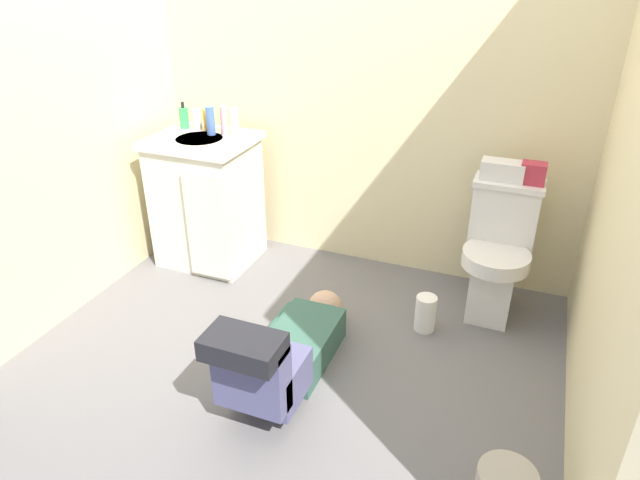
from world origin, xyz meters
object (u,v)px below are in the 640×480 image
Objects in this scene: bottle_pink at (224,120)px; bottle_white at (234,122)px; person_plumber at (284,352)px; soap_dispenser at (184,118)px; bottle_amber at (208,120)px; paper_towel_roll at (425,313)px; toilet at (498,252)px; toiletry_bag at (533,173)px; bottle_clear at (197,119)px; bottle_blue at (210,121)px; faucet at (213,123)px; tissue_box at (503,170)px; vanity_cabinet at (207,200)px.

bottle_pink is 0.07m from bottle_white.
soap_dispenser is at bearing 137.72° from person_plumber.
bottle_white is at bearing -7.60° from bottle_amber.
paper_towel_roll is at bearing 51.25° from person_plumber.
toilet is 6.05× the size of toiletry_bag.
paper_towel_roll is at bearing -14.93° from bottle_pink.
soap_dispenser is at bearing -169.41° from bottle_clear.
bottle_blue is 0.83× the size of paper_towel_roll.
toilet is 4.45× the size of bottle_blue.
tissue_box is (1.73, 0.01, -0.07)m from faucet.
bottle_blue is at bearing 132.96° from person_plumber.
vanity_cabinet is 4.94× the size of soap_dispenser.
bottle_white reaches higher than vanity_cabinet.
bottle_pink is (0.11, -0.04, 0.04)m from faucet.
faucet is at bearing 164.70° from paper_towel_roll.
toiletry_bag is 1.00× the size of bottle_clear.
bottle_blue is at bearing 166.98° from paper_towel_roll.
bottle_white is (0.06, 0.01, -0.00)m from bottle_pink.
bottle_white is at bearing 17.34° from bottle_blue.
paper_towel_roll is (-0.41, -0.41, -0.70)m from toiletry_bag.
soap_dispenser is 0.36m from bottle_white.
toiletry_bag is at bearing 0.23° from faucet.
bottle_white is (0.27, -0.02, 0.02)m from bottle_clear.
bottle_blue reaches higher than bottle_amber.
soap_dispenser reaches higher than paper_towel_roll.
soap_dispenser is at bearing 167.34° from bottle_blue.
faucet is (-0.00, 0.15, 0.45)m from vanity_cabinet.
toiletry_bag is at bearing 2.39° from bottle_blue.
paper_towel_roll is (1.57, -0.40, -0.78)m from bottle_clear.
bottle_blue reaches higher than soap_dispenser.
bottle_pink reaches higher than vanity_cabinet.
person_plumber is at bearing -50.34° from bottle_pink.
bottle_pink reaches higher than faucet.
bottle_blue reaches higher than paper_towel_roll.
bottle_amber reaches higher than bottle_clear.
tissue_box is 1.56m from bottle_white.
bottle_blue is (0.03, 0.08, 0.49)m from vanity_cabinet.
toiletry_bag reaches higher than paper_towel_roll.
soap_dispenser is 0.98× the size of bottle_blue.
tissue_box is 1.62m from bottle_pink.
tissue_box is 1.36× the size of bottle_white.
toiletry_bag is 0.75× the size of soap_dispenser.
paper_towel_roll is (1.47, -0.26, -0.32)m from vanity_cabinet.
person_plumber is 6.22× the size of bottle_pink.
bottle_amber is (-1.81, 0.08, 0.52)m from toilet.
bottle_clear is 1.80m from paper_towel_roll.
bottle_clear is at bearing 165.79° from paper_towel_roll.
toilet reaches higher than person_plumber.
bottle_white is at bearing -4.70° from bottle_clear.
toilet is at bearing -2.66° from bottle_amber.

